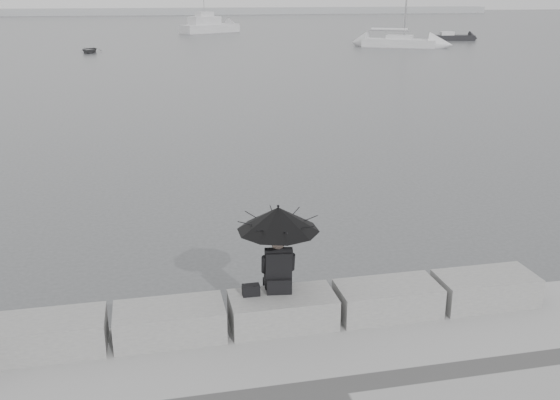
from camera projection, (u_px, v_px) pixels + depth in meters
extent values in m
plane|color=#404244|center=(276.00, 338.00, 10.16)|extent=(360.00, 360.00, 0.00)
cube|color=slate|center=(48.00, 335.00, 8.81)|extent=(1.60, 0.80, 0.50)
cube|color=slate|center=(170.00, 322.00, 9.16)|extent=(1.60, 0.80, 0.50)
cube|color=slate|center=(282.00, 311.00, 9.50)|extent=(1.60, 0.80, 0.50)
cube|color=slate|center=(387.00, 299.00, 9.84)|extent=(1.60, 0.80, 0.50)
cube|color=slate|center=(485.00, 289.00, 10.19)|extent=(1.60, 0.80, 0.50)
sphere|color=#726056|center=(278.00, 243.00, 9.37)|extent=(0.21, 0.21, 0.21)
cylinder|color=black|center=(278.00, 239.00, 9.34)|extent=(0.02, 0.02, 1.00)
cone|color=black|center=(278.00, 219.00, 9.24)|extent=(1.25, 1.25, 0.36)
sphere|color=black|center=(278.00, 206.00, 9.17)|extent=(0.04, 0.04, 0.04)
cube|color=black|center=(251.00, 290.00, 9.42)|extent=(0.26, 0.15, 0.17)
cube|color=#97999C|center=(146.00, 12.00, 153.54)|extent=(180.00, 6.00, 1.60)
cube|color=silver|center=(399.00, 44.00, 63.83)|extent=(7.56, 5.88, 0.90)
cube|color=silver|center=(400.00, 38.00, 63.64)|extent=(3.04, 2.71, 0.50)
cylinder|color=gray|center=(400.00, 31.00, 63.43)|extent=(3.61, 2.24, 0.10)
cube|color=silver|center=(210.00, 29.00, 86.61)|extent=(8.66, 6.39, 1.20)
cube|color=silver|center=(209.00, 21.00, 86.26)|extent=(4.70, 3.90, 1.20)
cube|color=silver|center=(209.00, 14.00, 85.97)|extent=(2.59, 2.39, 0.60)
cylinder|color=gray|center=(209.00, 6.00, 85.63)|extent=(0.08, 0.08, 1.60)
cube|color=black|center=(453.00, 38.00, 72.66)|extent=(5.08, 2.50, 0.70)
cube|color=silver|center=(453.00, 34.00, 72.50)|extent=(1.66, 1.46, 0.50)
imported|color=slate|center=(89.00, 50.00, 57.87)|extent=(3.04, 1.61, 0.49)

